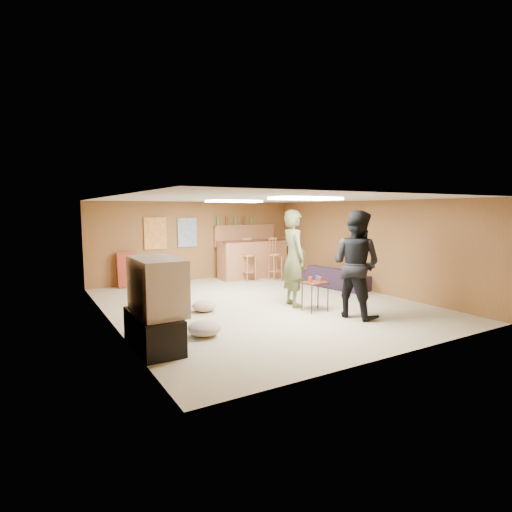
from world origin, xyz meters
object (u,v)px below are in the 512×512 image
person_olive (294,258)px  tray_table (315,297)px  person_black (356,264)px  sofa (336,277)px  bar_counter (252,259)px  tv_body (157,286)px

person_olive → tray_table: person_olive is taller
person_olive → person_black: size_ratio=1.00×
person_black → tray_table: size_ratio=3.38×
person_olive → sofa: (2.11, 1.06, -0.72)m
tray_table → sofa: bearing=39.2°
bar_counter → tray_table: bar_counter is taller
sofa → tray_table: tray_table is taller
sofa → tray_table: size_ratio=3.12×
bar_counter → person_black: bearing=-96.2°
sofa → tv_body: bearing=102.3°
bar_counter → person_black: (-0.51, -4.68, 0.43)m
bar_counter → person_olive: bearing=-106.2°
tv_body → sofa: (5.27, 2.09, -0.63)m
person_black → sofa: bearing=-50.3°
person_black → tray_table: 1.05m
person_black → sofa: (1.63, 2.32, -0.72)m
person_olive → tray_table: bearing=-160.8°
bar_counter → person_olive: person_olive is taller
bar_counter → tray_table: (-0.90, -4.01, -0.26)m
person_olive → sofa: person_olive is taller
sofa → tray_table: 2.61m
sofa → tray_table: bearing=119.9°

